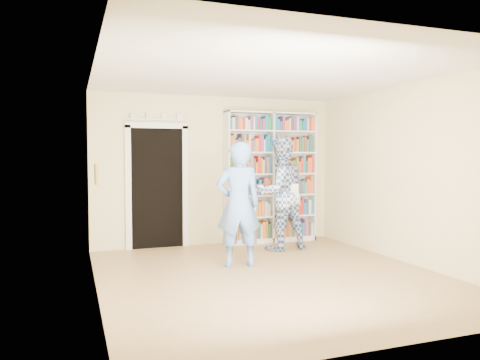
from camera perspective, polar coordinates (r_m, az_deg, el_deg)
The scene contains 11 objects.
floor at distance 6.44m, azimuth 3.85°, elevation -11.62°, with size 5.00×5.00×0.00m, color #9E794C.
ceiling at distance 6.33m, azimuth 3.93°, elevation 12.77°, with size 5.00×5.00×0.00m, color white.
wall_back at distance 8.59m, azimuth -2.84°, elevation 1.16°, with size 4.50×4.50×0.00m, color #F6E5A9.
wall_left at distance 5.72m, azimuth -17.22°, elevation 0.10°, with size 5.00×5.00×0.00m, color #F6E5A9.
wall_right at distance 7.44m, azimuth 19.97°, elevation 0.70°, with size 5.00×5.00×0.00m, color #F6E5A9.
bookshelf at distance 8.79m, azimuth 3.75°, elevation 0.41°, with size 1.77×0.33×2.43m.
doorway at distance 8.32m, azimuth -10.06°, elevation -0.12°, with size 1.10×0.08×2.43m.
wall_art at distance 5.92m, azimuth -17.13°, elevation 0.68°, with size 0.03×0.25×0.25m, color brown.
man_blue at distance 6.83m, azimuth -0.20°, elevation -3.01°, with size 0.66×0.44×1.82m, color #6998E9.
man_plaid at distance 8.09m, azimuth 4.89°, elevation -1.63°, with size 0.95×0.74×1.95m, color #2D4D8B.
paper_sheet at distance 7.88m, azimuth 6.39°, elevation -1.54°, with size 0.21×0.01×0.30m, color white.
Camera 1 is at (-2.51, -5.71, 1.63)m, focal length 35.00 mm.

